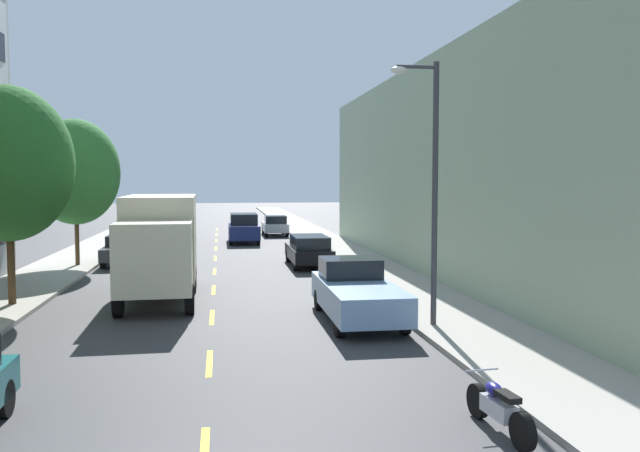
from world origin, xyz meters
TOP-DOWN VIEW (x-y plane):
  - ground_plane at (0.00, 30.00)m, footprint 160.00×160.00m
  - sidewalk_left at (-7.10, 28.00)m, footprint 3.20×120.00m
  - sidewalk_right at (7.10, 28.00)m, footprint 3.20×120.00m
  - lane_centerline_dashes at (0.00, 24.50)m, footprint 0.14×47.20m
  - apartment_block_opposite at (13.70, 20.00)m, footprint 10.00×36.00m
  - street_tree_second at (-6.40, 14.41)m, footprint 4.08×4.08m
  - street_tree_third at (-6.40, 24.25)m, footprint 4.08×4.08m
  - street_lamp at (5.95, 9.46)m, footprint 1.35×0.28m
  - delivery_box_truck at (-1.81, 15.46)m, footprint 2.55×7.27m
  - parked_hatchback_silver at (4.30, 40.52)m, footprint 1.76×4.01m
  - parked_sedan_charcoal at (-4.40, 25.36)m, footprint 1.89×4.53m
  - parked_pickup_sky at (4.24, 10.97)m, footprint 2.01×5.30m
  - parked_wagon_black at (4.46, 23.04)m, footprint 1.84×4.71m
  - parked_wagon_red at (-4.25, 37.97)m, footprint 1.88×4.72m
  - moving_navy_sedan at (1.80, 35.32)m, footprint 1.95×4.80m
  - parked_motorcycle at (4.75, 2.14)m, footprint 0.62×2.05m

SIDE VIEW (x-z plane):
  - ground_plane at x=0.00m, z-range 0.00..0.00m
  - lane_centerline_dashes at x=0.00m, z-range 0.00..0.01m
  - sidewalk_left at x=-7.10m, z-range 0.00..0.14m
  - sidewalk_right at x=7.10m, z-range 0.00..0.14m
  - parked_motorcycle at x=4.75m, z-range -0.04..0.86m
  - parked_sedan_charcoal at x=-4.40m, z-range 0.03..1.46m
  - parked_hatchback_silver at x=4.30m, z-range 0.01..1.51m
  - parked_wagon_black at x=4.46m, z-range 0.05..1.55m
  - parked_wagon_red at x=-4.25m, z-range 0.05..1.55m
  - parked_pickup_sky at x=4.24m, z-range -0.04..1.69m
  - moving_navy_sedan at x=1.80m, z-range 0.02..1.95m
  - delivery_box_truck at x=-1.81m, z-range 0.20..3.78m
  - street_lamp at x=5.95m, z-range 0.69..7.88m
  - street_tree_third at x=-6.40m, z-range 1.09..7.94m
  - apartment_block_opposite at x=13.70m, z-range 0.00..9.19m
  - street_tree_second at x=-6.40m, z-range 1.15..8.17m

